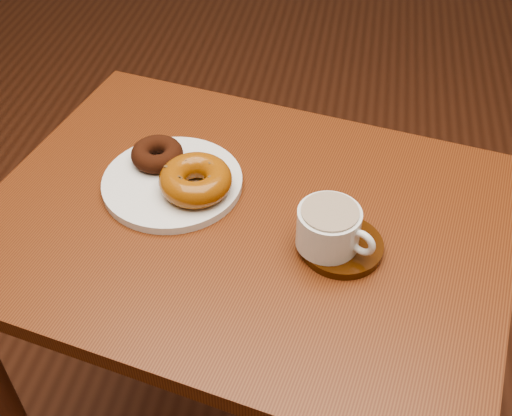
% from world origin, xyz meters
% --- Properties ---
extents(ground, '(6.00, 6.00, 0.00)m').
position_xyz_m(ground, '(0.00, 0.00, 0.00)').
color(ground, '#4E2818').
rests_on(ground, ground).
extents(cafe_table, '(0.99, 0.82, 0.83)m').
position_xyz_m(cafe_table, '(0.11, -0.15, 0.70)').
color(cafe_table, '#622E15').
rests_on(cafe_table, ground).
extents(donut_plate, '(0.31, 0.31, 0.02)m').
position_xyz_m(donut_plate, '(-0.04, -0.10, 0.84)').
color(donut_plate, silver).
rests_on(donut_plate, cafe_table).
extents(donut_cinnamon, '(0.11, 0.11, 0.03)m').
position_xyz_m(donut_cinnamon, '(-0.07, -0.06, 0.86)').
color(donut_cinnamon, '#33150A').
rests_on(donut_cinnamon, donut_plate).
extents(donut_caramel, '(0.17, 0.17, 0.05)m').
position_xyz_m(donut_caramel, '(0.01, -0.12, 0.87)').
color(donut_caramel, '#8E4C0F').
rests_on(donut_caramel, donut_plate).
extents(saucer, '(0.16, 0.16, 0.01)m').
position_xyz_m(saucer, '(0.27, -0.20, 0.84)').
color(saucer, '#361907').
rests_on(saucer, cafe_table).
extents(coffee_cup, '(0.13, 0.10, 0.07)m').
position_xyz_m(coffee_cup, '(0.25, -0.21, 0.88)').
color(coffee_cup, silver).
rests_on(coffee_cup, saucer).
extents(teaspoon, '(0.02, 0.10, 0.01)m').
position_xyz_m(teaspoon, '(0.25, -0.16, 0.85)').
color(teaspoon, silver).
rests_on(teaspoon, saucer).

